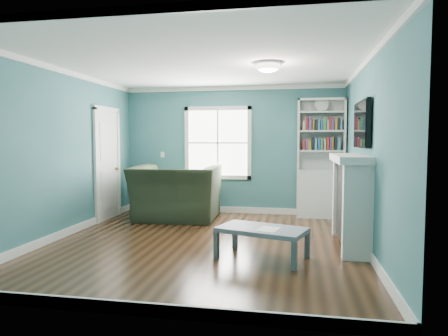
# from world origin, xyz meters

# --- Properties ---
(floor) EXTENTS (5.00, 5.00, 0.00)m
(floor) POSITION_xyz_m (0.00, 0.00, 0.00)
(floor) COLOR black
(floor) RESTS_ON ground
(room_walls) EXTENTS (5.00, 5.00, 5.00)m
(room_walls) POSITION_xyz_m (0.00, 0.00, 1.58)
(room_walls) COLOR #2E6467
(room_walls) RESTS_ON ground
(trim) EXTENTS (4.50, 5.00, 2.60)m
(trim) POSITION_xyz_m (0.00, 0.00, 1.24)
(trim) COLOR white
(trim) RESTS_ON ground
(window) EXTENTS (1.40, 0.06, 1.50)m
(window) POSITION_xyz_m (-0.30, 2.49, 1.45)
(window) COLOR white
(window) RESTS_ON room_walls
(bookshelf) EXTENTS (0.90, 0.35, 2.31)m
(bookshelf) POSITION_xyz_m (1.77, 2.30, 0.92)
(bookshelf) COLOR silver
(bookshelf) RESTS_ON ground
(fireplace) EXTENTS (0.44, 1.58, 1.30)m
(fireplace) POSITION_xyz_m (2.08, 0.20, 0.64)
(fireplace) COLOR black
(fireplace) RESTS_ON ground
(tv) EXTENTS (0.06, 1.10, 0.65)m
(tv) POSITION_xyz_m (2.20, 0.20, 1.72)
(tv) COLOR black
(tv) RESTS_ON fireplace
(door) EXTENTS (0.12, 0.98, 2.17)m
(door) POSITION_xyz_m (-2.22, 1.40, 1.07)
(door) COLOR silver
(door) RESTS_ON ground
(ceiling_fixture) EXTENTS (0.38, 0.38, 0.15)m
(ceiling_fixture) POSITION_xyz_m (0.90, 0.10, 2.55)
(ceiling_fixture) COLOR white
(ceiling_fixture) RESTS_ON room_walls
(light_switch) EXTENTS (0.08, 0.01, 0.12)m
(light_switch) POSITION_xyz_m (-1.50, 2.48, 1.20)
(light_switch) COLOR white
(light_switch) RESTS_ON room_walls
(recliner) EXTENTS (1.61, 1.09, 1.37)m
(recliner) POSITION_xyz_m (-0.92, 1.60, 0.69)
(recliner) COLOR #232C1B
(recliner) RESTS_ON ground
(coffee_table) EXTENTS (1.22, 0.90, 0.40)m
(coffee_table) POSITION_xyz_m (0.89, -0.62, 0.34)
(coffee_table) COLOR #475055
(coffee_table) RESTS_ON ground
(paper_sheet) EXTENTS (0.32, 0.37, 0.00)m
(paper_sheet) POSITION_xyz_m (0.97, -0.71, 0.40)
(paper_sheet) COLOR white
(paper_sheet) RESTS_ON coffee_table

